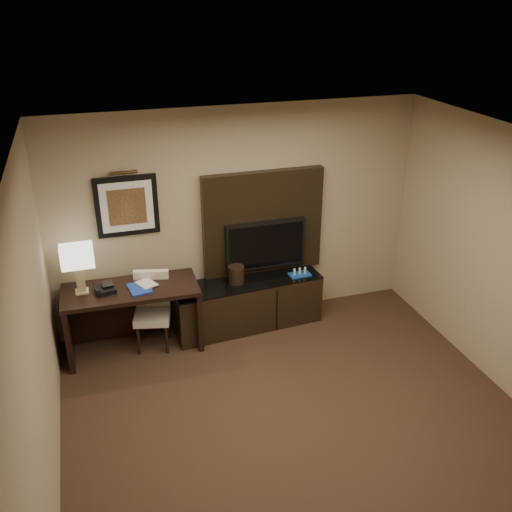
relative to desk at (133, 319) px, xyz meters
name	(u,v)px	position (x,y,z in m)	size (l,w,h in m)	color
floor	(312,446)	(1.38, -2.10, -0.41)	(4.50, 5.00, 0.01)	#332117
ceiling	(328,166)	(1.38, -2.10, 2.29)	(4.50, 5.00, 0.01)	silver
wall_back	(238,218)	(1.38, 0.40, 0.94)	(4.50, 0.01, 2.70)	tan
wall_left	(33,372)	(-0.87, -2.10, 0.94)	(0.01, 5.00, 2.70)	tan
desk	(133,319)	(0.00, 0.00, 0.00)	(1.51, 0.65, 0.81)	black
credenza	(247,303)	(1.40, 0.10, -0.09)	(1.83, 0.51, 0.63)	black
tv_wall_panel	(263,223)	(1.68, 0.34, 0.86)	(1.50, 0.12, 1.30)	black
tv	(265,245)	(1.68, 0.24, 0.61)	(1.00, 0.08, 0.60)	black
artwork	(127,206)	(0.08, 0.38, 1.24)	(0.70, 0.04, 0.70)	black
picture_light	(124,173)	(0.08, 0.34, 1.64)	(0.04, 0.04, 0.30)	#422E15
desk_chair	(152,315)	(0.22, -0.01, 0.02)	(0.40, 0.47, 0.84)	beige
table_lamp	(79,270)	(-0.52, 0.06, 0.68)	(0.34, 0.19, 0.55)	tan
desk_phone	(105,288)	(-0.27, -0.01, 0.46)	(0.21, 0.19, 0.11)	black
blue_folder	(139,288)	(0.10, -0.06, 0.41)	(0.23, 0.30, 0.02)	#1835A2
book	(139,278)	(0.11, -0.02, 0.52)	(0.18, 0.02, 0.24)	tan
ice_bucket	(236,274)	(1.27, 0.10, 0.33)	(0.19, 0.19, 0.22)	black
minibar_tray	(300,272)	(2.07, 0.05, 0.27)	(0.26, 0.16, 0.09)	#174D9A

